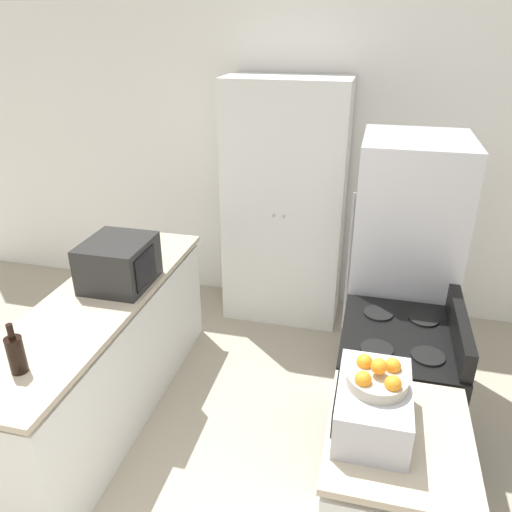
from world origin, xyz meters
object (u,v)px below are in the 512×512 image
object	(u,v)px
pantry_cabinet	(285,205)
microwave	(119,263)
fruit_bowl	(378,377)
wine_bottle	(16,354)
toaster_oven	(372,406)
stove	(392,396)
refrigerator	(401,269)

from	to	relation	value
pantry_cabinet	microwave	world-z (taller)	pantry_cabinet
microwave	fruit_bowl	world-z (taller)	fruit_bowl
wine_bottle	fruit_bowl	xyz separation A→B (m)	(1.69, 0.05, 0.14)
wine_bottle	toaster_oven	world-z (taller)	wine_bottle
stove	refrigerator	size ratio (longest dim) A/B	0.58
wine_bottle	toaster_oven	distance (m)	1.68
pantry_cabinet	wine_bottle	bearing A→B (deg)	-110.98
stove	fruit_bowl	world-z (taller)	fruit_bowl
microwave	fruit_bowl	bearing A→B (deg)	-28.57
microwave	fruit_bowl	xyz separation A→B (m)	(1.63, -0.89, 0.10)
pantry_cabinet	stove	bearing A→B (deg)	-58.14
pantry_cabinet	fruit_bowl	distance (m)	2.39
stove	fruit_bowl	size ratio (longest dim) A/B	4.19
refrigerator	microwave	xyz separation A→B (m)	(-1.78, -0.62, 0.13)
pantry_cabinet	fruit_bowl	world-z (taller)	pantry_cabinet
fruit_bowl	refrigerator	bearing A→B (deg)	84.40
toaster_oven	stove	bearing A→B (deg)	78.94
pantry_cabinet	stove	distance (m)	1.88
pantry_cabinet	fruit_bowl	bearing A→B (deg)	-70.20
fruit_bowl	toaster_oven	bearing A→B (deg)	-129.54
refrigerator	microwave	bearing A→B (deg)	-160.86
wine_bottle	stove	bearing A→B (deg)	23.05
refrigerator	wine_bottle	xyz separation A→B (m)	(-1.84, -1.56, 0.09)
stove	toaster_oven	distance (m)	0.92
refrigerator	microwave	world-z (taller)	refrigerator
stove	refrigerator	xyz separation A→B (m)	(0.01, 0.78, 0.45)
wine_bottle	fruit_bowl	distance (m)	1.69
microwave	wine_bottle	world-z (taller)	microwave
stove	wine_bottle	xyz separation A→B (m)	(-1.82, -0.78, 0.54)
stove	toaster_oven	size ratio (longest dim) A/B	2.28
wine_bottle	fruit_bowl	bearing A→B (deg)	1.74
pantry_cabinet	refrigerator	world-z (taller)	pantry_cabinet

